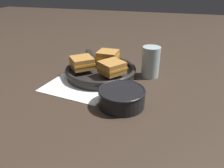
% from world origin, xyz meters
% --- Properties ---
extents(ground_plane, '(4.00, 4.00, 0.00)m').
position_xyz_m(ground_plane, '(0.00, 0.00, 0.00)').
color(ground_plane, '#382B21').
extents(napkin, '(0.28, 0.25, 0.00)m').
position_xyz_m(napkin, '(-0.08, 0.01, 0.00)').
color(napkin, white).
rests_on(napkin, ground_plane).
extents(soup_bowl, '(0.16, 0.16, 0.06)m').
position_xyz_m(soup_bowl, '(0.11, -0.09, 0.03)').
color(soup_bowl, black).
rests_on(soup_bowl, ground_plane).
extents(spoon, '(0.15, 0.07, 0.01)m').
position_xyz_m(spoon, '(-0.07, 0.01, 0.01)').
color(spoon, silver).
rests_on(spoon, napkin).
extents(skillet, '(0.31, 0.39, 0.04)m').
position_xyz_m(skillet, '(-0.03, 0.12, 0.02)').
color(skillet, black).
rests_on(skillet, ground_plane).
extents(sandwich_near_left, '(0.12, 0.12, 0.05)m').
position_xyz_m(sandwich_near_left, '(0.03, 0.07, 0.07)').
color(sandwich_near_left, '#B27A38').
rests_on(sandwich_near_left, skillet).
extents(sandwich_near_right, '(0.09, 0.09, 0.05)m').
position_xyz_m(sandwich_near_right, '(-0.02, 0.20, 0.07)').
color(sandwich_near_right, '#B27A38').
rests_on(sandwich_near_right, skillet).
extents(sandwich_far_left, '(0.12, 0.12, 0.05)m').
position_xyz_m(sandwich_far_left, '(-0.10, 0.09, 0.07)').
color(sandwich_far_left, '#B27A38').
rests_on(sandwich_far_left, skillet).
extents(drinking_glass, '(0.07, 0.07, 0.13)m').
position_xyz_m(drinking_glass, '(0.17, 0.17, 0.06)').
color(drinking_glass, silver).
rests_on(drinking_glass, ground_plane).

